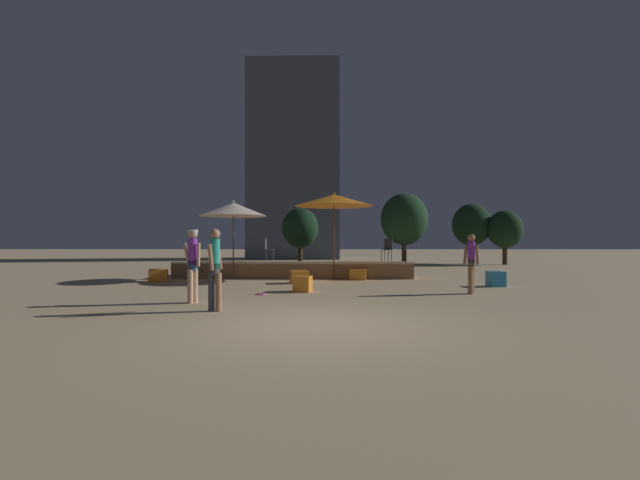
# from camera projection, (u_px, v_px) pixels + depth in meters

# --- Properties ---
(ground_plane) EXTENTS (120.00, 120.00, 0.00)m
(ground_plane) POSITION_uv_depth(u_px,v_px,m) (317.00, 325.00, 7.48)
(ground_plane) COLOR tan
(wooden_deck) EXTENTS (9.22, 2.24, 0.65)m
(wooden_deck) POSITION_uv_depth(u_px,v_px,m) (294.00, 270.00, 17.27)
(wooden_deck) COLOR olive
(wooden_deck) RESTS_ON ground
(patio_umbrella_0) EXTENTS (2.53, 2.53, 2.97)m
(patio_umbrella_0) POSITION_uv_depth(u_px,v_px,m) (233.00, 209.00, 16.01)
(patio_umbrella_0) COLOR brown
(patio_umbrella_0) RESTS_ON ground
(patio_umbrella_1) EXTENTS (2.95, 2.95, 3.28)m
(patio_umbrella_1) POSITION_uv_depth(u_px,v_px,m) (334.00, 200.00, 16.13)
(patio_umbrella_1) COLOR brown
(patio_umbrella_1) RESTS_ON ground
(cube_seat_0) EXTENTS (0.75, 0.75, 0.44)m
(cube_seat_0) POSITION_uv_depth(u_px,v_px,m) (159.00, 275.00, 15.25)
(cube_seat_0) COLOR orange
(cube_seat_0) RESTS_ON ground
(cube_seat_1) EXTENTS (0.71, 0.71, 0.43)m
(cube_seat_1) POSITION_uv_depth(u_px,v_px,m) (299.00, 277.00, 14.66)
(cube_seat_1) COLOR orange
(cube_seat_1) RESTS_ON ground
(cube_seat_2) EXTENTS (0.52, 0.52, 0.48)m
(cube_seat_2) POSITION_uv_depth(u_px,v_px,m) (496.00, 279.00, 13.66)
(cube_seat_2) COLOR #2D9EDB
(cube_seat_2) RESTS_ON ground
(cube_seat_3) EXTENTS (0.70, 0.70, 0.39)m
(cube_seat_3) POSITION_uv_depth(u_px,v_px,m) (358.00, 274.00, 16.06)
(cube_seat_3) COLOR orange
(cube_seat_3) RESTS_ON ground
(cube_seat_4) EXTENTS (0.56, 0.56, 0.45)m
(cube_seat_4) POSITION_uv_depth(u_px,v_px,m) (303.00, 284.00, 12.27)
(cube_seat_4) COLOR orange
(cube_seat_4) RESTS_ON ground
(person_0) EXTENTS (0.49, 0.29, 1.74)m
(person_0) POSITION_uv_depth(u_px,v_px,m) (193.00, 261.00, 10.09)
(person_0) COLOR tan
(person_0) RESTS_ON ground
(person_1) EXTENTS (0.41, 0.32, 1.65)m
(person_1) POSITION_uv_depth(u_px,v_px,m) (471.00, 262.00, 11.80)
(person_1) COLOR #997051
(person_1) RESTS_ON ground
(person_2) EXTENTS (0.29, 0.53, 1.72)m
(person_2) POSITION_uv_depth(u_px,v_px,m) (215.00, 266.00, 8.92)
(person_2) COLOR #3F3F47
(person_2) RESTS_ON ground
(bistro_chair_0) EXTENTS (0.40, 0.40, 0.90)m
(bistro_chair_0) POSITION_uv_depth(u_px,v_px,m) (268.00, 247.00, 17.34)
(bistro_chair_0) COLOR #47474C
(bistro_chair_0) RESTS_ON wooden_deck
(bistro_chair_1) EXTENTS (0.47, 0.47, 0.90)m
(bistro_chair_1) POSITION_uv_depth(u_px,v_px,m) (388.00, 247.00, 17.00)
(bistro_chair_1) COLOR #2D3338
(bistro_chair_1) RESTS_ON wooden_deck
(frisbee_disc) EXTENTS (0.24, 0.24, 0.03)m
(frisbee_disc) POSITION_uv_depth(u_px,v_px,m) (261.00, 294.00, 11.62)
(frisbee_disc) COLOR #E54C99
(frisbee_disc) RESTS_ON ground
(background_tree_0) EXTENTS (2.39, 2.39, 3.75)m
(background_tree_0) POSITION_uv_depth(u_px,v_px,m) (472.00, 225.00, 26.64)
(background_tree_0) COLOR #3D2B1C
(background_tree_0) RESTS_ON ground
(background_tree_1) EXTENTS (2.74, 2.74, 4.21)m
(background_tree_1) POSITION_uv_depth(u_px,v_px,m) (404.00, 219.00, 24.91)
(background_tree_1) COLOR #3D2B1C
(background_tree_1) RESTS_ON ground
(background_tree_2) EXTENTS (2.19, 2.19, 3.41)m
(background_tree_2) POSITION_uv_depth(u_px,v_px,m) (300.00, 228.00, 25.69)
(background_tree_2) COLOR #3D2B1C
(background_tree_2) RESTS_ON ground
(background_tree_3) EXTENTS (2.06, 2.06, 3.27)m
(background_tree_3) POSITION_uv_depth(u_px,v_px,m) (505.00, 229.00, 25.64)
(background_tree_3) COLOR #3D2B1C
(background_tree_3) RESTS_ON ground
(distant_building) EXTENTS (7.17, 4.27, 15.40)m
(distant_building) POSITION_uv_depth(u_px,v_px,m) (294.00, 163.00, 34.33)
(distant_building) COLOR #4C5666
(distant_building) RESTS_ON ground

